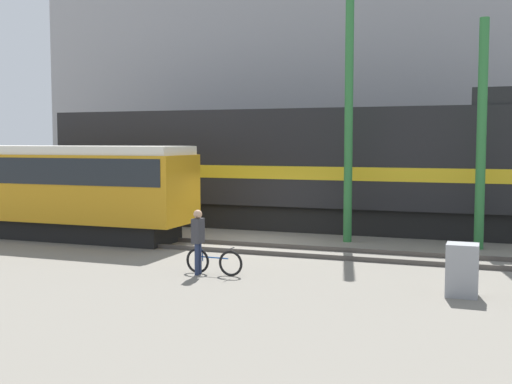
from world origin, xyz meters
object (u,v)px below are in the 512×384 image
at_px(bicycle, 214,262).
at_px(person, 198,235).
at_px(signal_box, 462,270).
at_px(freight_locomotive, 291,166).
at_px(utility_pole_center, 481,135).
at_px(utility_pole_left, 349,120).
at_px(streetcar, 59,185).

height_order(bicycle, person, person).
bearing_deg(bicycle, signal_box, -1.64).
bearing_deg(bicycle, freight_locomotive, 95.18).
bearing_deg(utility_pole_center, freight_locomotive, 159.04).
bearing_deg(freight_locomotive, utility_pole_left, -43.45).
height_order(person, utility_pole_center, utility_pole_center).
xyz_separation_m(bicycle, person, (-0.40, -0.13, 0.70)).
xyz_separation_m(freight_locomotive, bicycle, (0.86, -9.49, -2.15)).
relative_size(bicycle, person, 0.96).
bearing_deg(streetcar, bicycle, -26.46).
distance_m(streetcar, utility_pole_left, 10.60).
bearing_deg(person, utility_pole_left, 70.12).
bearing_deg(streetcar, signal_box, -16.22).
bearing_deg(signal_box, utility_pole_left, 121.01).
relative_size(freight_locomotive, streetcar, 1.99).
distance_m(utility_pole_center, signal_box, 7.56).
bearing_deg(signal_box, streetcar, 163.78).
distance_m(freight_locomotive, utility_pole_left, 4.40).
bearing_deg(bicycle, person, -161.20).
bearing_deg(person, streetcar, 151.54).
xyz_separation_m(person, signal_box, (6.61, -0.04, -0.44)).
relative_size(utility_pole_left, utility_pole_center, 1.14).
height_order(utility_pole_left, signal_box, utility_pole_left).
relative_size(freight_locomotive, utility_pole_left, 2.38).
height_order(streetcar, utility_pole_left, utility_pole_left).
bearing_deg(utility_pole_center, person, -134.84).
distance_m(freight_locomotive, bicycle, 9.77).
distance_m(person, signal_box, 6.63).
xyz_separation_m(streetcar, utility_pole_left, (9.96, 2.78, 2.31)).
xyz_separation_m(bicycle, utility_pole_left, (2.08, 6.71, 3.88)).
xyz_separation_m(utility_pole_left, signal_box, (4.14, -6.89, -3.62)).
bearing_deg(utility_pole_left, utility_pole_center, 0.00).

